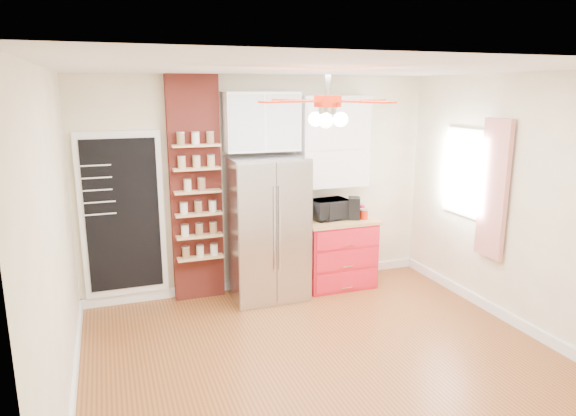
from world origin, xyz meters
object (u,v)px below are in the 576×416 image
object	(u,v)px
toaster_oven	(330,209)
red_cabinet	(337,252)
fridge	(267,228)
coffee_maker	(354,208)
canister_left	(364,215)
pantry_jar_oats	(188,185)
ceiling_fan	(328,102)

from	to	relation	value
toaster_oven	red_cabinet	bearing A→B (deg)	-21.66
toaster_oven	fridge	bearing A→B (deg)	177.56
red_cabinet	toaster_oven	world-z (taller)	toaster_oven
red_cabinet	fridge	bearing A→B (deg)	-177.05
red_cabinet	coffee_maker	xyz separation A→B (m)	(0.20, -0.06, 0.59)
canister_left	pantry_jar_oats	distance (m)	2.25
toaster_oven	coffee_maker	world-z (taller)	coffee_maker
pantry_jar_oats	red_cabinet	bearing A→B (deg)	-3.25
red_cabinet	toaster_oven	bearing A→B (deg)	165.80
canister_left	fridge	bearing A→B (deg)	176.35
ceiling_fan	canister_left	bearing A→B (deg)	51.62
fridge	red_cabinet	xyz separation A→B (m)	(0.97, 0.05, -0.42)
ceiling_fan	fridge	bearing A→B (deg)	91.76
fridge	ceiling_fan	size ratio (longest dim) A/B	1.25
ceiling_fan	pantry_jar_oats	xyz separation A→B (m)	(-0.96, 1.79, -0.99)
fridge	pantry_jar_oats	bearing A→B (deg)	170.26
red_cabinet	canister_left	distance (m)	0.61
pantry_jar_oats	toaster_oven	bearing A→B (deg)	-2.59
fridge	coffee_maker	xyz separation A→B (m)	(1.17, -0.01, 0.17)
red_cabinet	toaster_oven	size ratio (longest dim) A/B	2.00
ceiling_fan	pantry_jar_oats	distance (m)	2.26
coffee_maker	pantry_jar_oats	distance (m)	2.13
ceiling_fan	coffee_maker	bearing A→B (deg)	55.40
fridge	toaster_oven	xyz separation A→B (m)	(0.87, 0.08, 0.15)
ceiling_fan	red_cabinet	bearing A→B (deg)	61.29
coffee_maker	pantry_jar_oats	bearing A→B (deg)	-160.25
red_cabinet	canister_left	bearing A→B (deg)	-23.21
toaster_oven	coffee_maker	distance (m)	0.31
canister_left	ceiling_fan	bearing A→B (deg)	-128.38
red_cabinet	canister_left	world-z (taller)	canister_left
ceiling_fan	pantry_jar_oats	world-z (taller)	ceiling_fan
fridge	toaster_oven	bearing A→B (deg)	5.02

